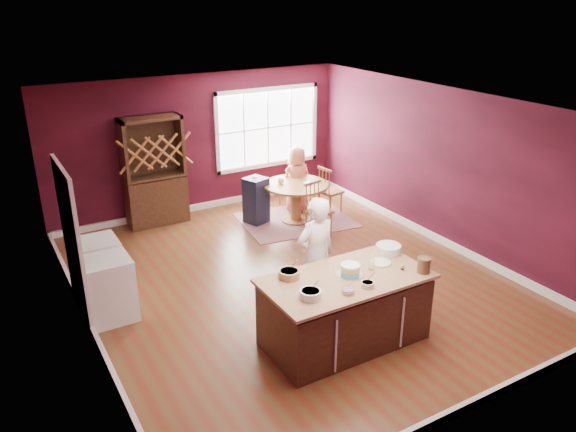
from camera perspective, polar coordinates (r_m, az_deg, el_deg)
The scene contains 28 objects.
room_shell at distance 8.18m, azimuth 0.19°, elevation 1.93°, with size 7.00×7.00×7.00m.
window at distance 11.74m, azimuth -2.10°, elevation 8.96°, with size 2.36×0.10×1.66m, color white, non-canonical shape.
doorway at distance 7.93m, azimuth -21.03°, elevation -2.85°, with size 0.08×1.26×2.13m, color white, non-canonical shape.
kitchen_island at distance 7.13m, azimuth 5.77°, elevation -9.59°, with size 2.06×1.08×0.92m.
dining_table at distance 10.67m, azimuth 0.81°, elevation 2.20°, with size 1.23×1.23×0.75m.
baker at distance 7.56m, azimuth 2.80°, elevation -4.09°, with size 0.61×0.40×1.68m, color white.
layer_cake at distance 6.92m, azimuth 6.34°, elevation -5.43°, with size 0.33×0.33×0.14m, color white, non-canonical shape.
bowl_blue at distance 6.40m, azimuth 2.29°, elevation -7.95°, with size 0.25×0.25×0.10m, color white.
bowl_yellow at distance 6.82m, azimuth 0.11°, elevation -5.92°, with size 0.26×0.26×0.10m, color #A26F37.
bowl_pink at distance 6.53m, azimuth 6.16°, elevation -7.62°, with size 0.15×0.15×0.06m, color silver.
bowl_olive at distance 6.70m, azimuth 8.07°, elevation -6.89°, with size 0.16×0.16×0.06m, color #C9B090.
drinking_glass at distance 7.07m, azimuth 8.47°, elevation -4.89°, with size 0.07×0.07×0.15m, color white.
dinner_plate at distance 7.27m, azimuth 9.37°, elevation -4.69°, with size 0.27×0.27×0.02m, color #FCEBBD.
white_tub at distance 7.55m, azimuth 10.15°, elevation -3.31°, with size 0.33×0.33×0.11m, color white.
stoneware_crock at distance 7.12m, azimuth 13.62°, elevation -4.87°, with size 0.16×0.16×0.19m, color brown.
toy_figurine at distance 7.15m, azimuth 11.56°, elevation -5.09°, with size 0.05×0.05×0.08m, color gold, non-canonical shape.
rug at distance 10.87m, azimuth 0.80°, elevation -0.42°, with size 2.06×1.59×0.01m, color brown.
chair_east at distance 11.15m, azimuth 4.34°, elevation 2.73°, with size 0.41×0.39×0.97m, color brown, non-canonical shape.
chair_south at distance 10.08m, azimuth 3.16°, elevation 0.68°, with size 0.41×0.40×0.99m, color brown, non-canonical shape.
chair_north at distance 11.51m, azimuth 0.25°, elevation 3.54°, with size 0.42×0.40×1.01m, color brown, non-canonical shape.
seated_woman at distance 11.14m, azimuth 0.88°, elevation 3.74°, with size 0.64×0.42×1.32m, color #CD7255.
high_chair at distance 10.64m, azimuth -3.26°, elevation 1.69°, with size 0.38×0.38×0.93m, color black, non-canonical shape.
toddler at distance 10.53m, azimuth -3.67°, elevation 3.46°, with size 0.18×0.14×0.26m, color #8CA5BF, non-canonical shape.
table_plate at distance 10.62m, azimuth 2.07°, elevation 3.35°, with size 0.19×0.19×0.01m, color beige.
table_cup at distance 10.60m, azimuth -0.74°, elevation 3.55°, with size 0.12×0.12×0.10m, color silver.
hutch at distance 10.72m, azimuth -13.44°, elevation 4.42°, with size 1.12×0.47×2.05m, color black.
washer at distance 7.94m, azimuth -17.69°, elevation -7.06°, with size 0.61×0.59×0.88m, color silver.
dryer at distance 8.50m, azimuth -18.72°, elevation -5.15°, with size 0.62×0.60×0.89m, color silver.
Camera 1 is at (-3.89, -6.62, 4.18)m, focal length 35.00 mm.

